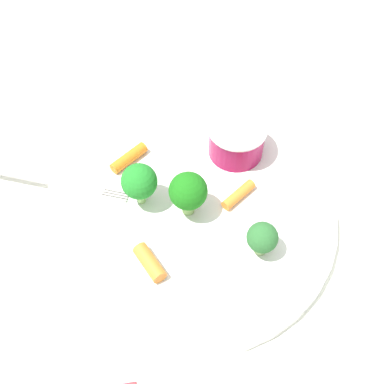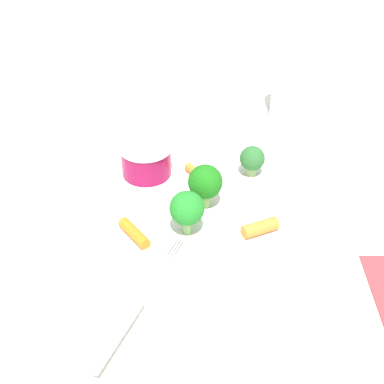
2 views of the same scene
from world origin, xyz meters
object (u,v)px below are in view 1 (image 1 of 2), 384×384
Objects in this scene: broccoli_floret_2 at (262,238)px; carrot_stick_0 at (150,263)px; broccoli_floret_0 at (139,182)px; broccoli_floret_1 at (188,189)px; plate at (188,214)px; carrot_stick_2 at (239,195)px; sauce_cup at (237,140)px; carrot_stick_1 at (129,158)px; fork at (52,182)px.

carrot_stick_0 is at bearing -166.99° from broccoli_floret_2.
broccoli_floret_1 is (0.05, -0.01, -0.00)m from broccoli_floret_0.
broccoli_floret_2 is (0.08, -0.05, -0.01)m from broccoli_floret_1.
broccoli_floret_1 is (-0.00, 0.00, 0.04)m from plate.
carrot_stick_2 is at bearing 5.91° from broccoli_floret_0.
broccoli_floret_1 is at bearing -163.25° from carrot_stick_2.
sauce_cup is (0.05, 0.09, 0.03)m from plate.
broccoli_floret_1 is 1.34× the size of carrot_stick_0.
carrot_stick_1 is (-0.02, 0.05, -0.03)m from broccoli_floret_0.
carrot_stick_2 is at bearing -86.59° from sauce_cup.
plate is at bearing -82.65° from broccoli_floret_1.
sauce_cup and broccoli_floret_2 have the same top height.
carrot_stick_0 is 0.88× the size of carrot_stick_1.
carrot_stick_2 is (0.09, 0.09, -0.00)m from carrot_stick_0.
sauce_cup reaches higher than fork.
broccoli_floret_1 is at bearing -39.93° from carrot_stick_1.
broccoli_floret_0 reaches higher than plate.
sauce_cup is at bearing 93.41° from carrot_stick_2.
carrot_stick_2 is (0.10, 0.01, -0.03)m from broccoli_floret_0.
plate is 5.73× the size of broccoli_floret_1.
broccoli_floret_0 is (-0.10, -0.08, 0.01)m from sauce_cup.
fork is at bearing 171.32° from broccoli_floret_1.
fork is (-0.23, 0.07, -0.02)m from broccoli_floret_2.
broccoli_floret_1 is at bearing 97.35° from plate.
broccoli_floret_0 is 0.06m from carrot_stick_1.
carrot_stick_2 is (0.00, -0.07, -0.01)m from sauce_cup.
carrot_stick_0 is (0.02, -0.08, -0.03)m from broccoli_floret_0.
sauce_cup is 0.18m from carrot_stick_0.
carrot_stick_2 is at bearing 46.00° from carrot_stick_0.
broccoli_floret_0 is at bearing -10.01° from fork.
carrot_stick_1 is at bearing 140.07° from broccoli_floret_1.
plate is 0.08m from carrot_stick_0.
broccoli_floret_1 is 0.06m from carrot_stick_2.
sauce_cup is at bearing 10.35° from carrot_stick_1.
fork is (-0.15, 0.02, -0.03)m from broccoli_floret_1.
carrot_stick_0 is at bearing -73.84° from carrot_stick_1.
carrot_stick_1 is at bearing 24.26° from fork.
plate is at bearing 149.73° from broccoli_floret_2.
broccoli_floret_1 is at bearing 147.71° from broccoli_floret_2.
carrot_stick_2 is at bearing -19.27° from carrot_stick_1.
plate is at bearing -119.74° from sauce_cup.
carrot_stick_0 is at bearing -117.98° from sauce_cup.
carrot_stick_1 is (-0.07, 0.06, -0.03)m from broccoli_floret_1.
plate is 0.06m from carrot_stick_2.
broccoli_floret_1 is 0.09m from broccoli_floret_2.
plate is 7.34× the size of carrot_stick_2.
carrot_stick_1 is (-0.15, 0.11, -0.02)m from broccoli_floret_2.
broccoli_floret_0 reaches higher than carrot_stick_1.
broccoli_floret_0 reaches higher than carrot_stick_2.
carrot_stick_0 is (-0.11, -0.03, -0.02)m from broccoli_floret_2.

